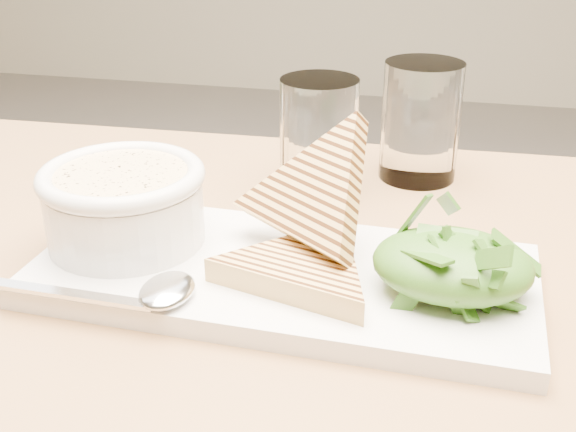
% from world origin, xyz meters
% --- Properties ---
extents(table_top, '(1.11, 0.75, 0.04)m').
position_xyz_m(table_top, '(0.08, -0.22, 0.75)').
color(table_top, brown).
rests_on(table_top, ground).
extents(platter, '(0.39, 0.19, 0.02)m').
position_xyz_m(platter, '(0.15, -0.19, 0.78)').
color(platter, white).
rests_on(platter, table_top).
extents(soup_bowl, '(0.13, 0.13, 0.05)m').
position_xyz_m(soup_bowl, '(0.01, -0.17, 0.81)').
color(soup_bowl, white).
rests_on(soup_bowl, platter).
extents(soup, '(0.11, 0.11, 0.01)m').
position_xyz_m(soup, '(0.01, -0.17, 0.84)').
color(soup, beige).
rests_on(soup, soup_bowl).
extents(bowl_rim, '(0.13, 0.13, 0.01)m').
position_xyz_m(bowl_rim, '(0.01, -0.17, 0.84)').
color(bowl_rim, white).
rests_on(bowl_rim, soup_bowl).
extents(sandwich_flat, '(0.18, 0.18, 0.02)m').
position_xyz_m(sandwich_flat, '(0.17, -0.20, 0.79)').
color(sandwich_flat, tan).
rests_on(sandwich_flat, platter).
extents(sandwich_lean, '(0.21, 0.22, 0.16)m').
position_xyz_m(sandwich_lean, '(0.16, -0.16, 0.83)').
color(sandwich_lean, tan).
rests_on(sandwich_lean, sandwich_flat).
extents(salad_base, '(0.11, 0.09, 0.04)m').
position_xyz_m(salad_base, '(0.27, -0.20, 0.81)').
color(salad_base, '#1B4313').
rests_on(salad_base, platter).
extents(arugula_pile, '(0.11, 0.10, 0.05)m').
position_xyz_m(arugula_pile, '(0.27, -0.20, 0.81)').
color(arugula_pile, '#41731C').
rests_on(arugula_pile, platter).
extents(spoon_bowl, '(0.04, 0.05, 0.01)m').
position_xyz_m(spoon_bowl, '(0.08, -0.25, 0.79)').
color(spoon_bowl, silver).
rests_on(spoon_bowl, platter).
extents(spoon_handle, '(0.13, 0.01, 0.00)m').
position_xyz_m(spoon_handle, '(0.01, -0.26, 0.79)').
color(spoon_handle, silver).
rests_on(spoon_handle, platter).
extents(glass_near, '(0.08, 0.08, 0.12)m').
position_xyz_m(glass_near, '(0.14, -0.00, 0.83)').
color(glass_near, white).
rests_on(glass_near, table_top).
extents(glass_far, '(0.08, 0.08, 0.12)m').
position_xyz_m(glass_far, '(0.23, 0.06, 0.83)').
color(glass_far, white).
rests_on(glass_far, table_top).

